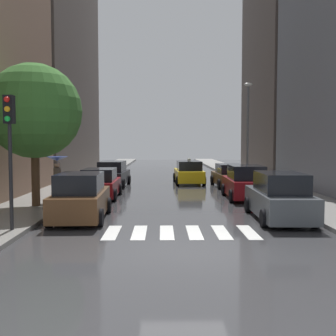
{
  "coord_description": "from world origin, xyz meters",
  "views": [
    {
      "loc": [
        -0.61,
        -11.05,
        2.96
      ],
      "look_at": [
        -0.11,
        22.74,
        0.87
      ],
      "focal_mm": 44.29,
      "sensor_mm": 36.0,
      "label": 1
    }
  ],
  "objects_px": {
    "parked_car_left_nearest": "(81,198)",
    "traffic_light_left_corner": "(9,132)",
    "parked_car_left_third": "(113,175)",
    "lamp_post_right": "(248,125)",
    "parked_car_right_second": "(245,183)",
    "parked_car_left_second": "(100,184)",
    "parked_car_right_nearest": "(279,198)",
    "taxi_midroad": "(189,173)",
    "parked_car_right_third": "(229,176)",
    "pedestrian_foreground": "(57,168)",
    "street_tree_left": "(34,111)"
  },
  "relations": [
    {
      "from": "taxi_midroad",
      "to": "traffic_light_left_corner",
      "type": "xyz_separation_m",
      "value": [
        -6.79,
        -16.57,
        2.52
      ]
    },
    {
      "from": "parked_car_left_second",
      "to": "taxi_midroad",
      "type": "relative_size",
      "value": 0.9
    },
    {
      "from": "parked_car_left_third",
      "to": "pedestrian_foreground",
      "type": "xyz_separation_m",
      "value": [
        -1.74,
        -7.85,
        0.91
      ]
    },
    {
      "from": "parked_car_left_second",
      "to": "traffic_light_left_corner",
      "type": "xyz_separation_m",
      "value": [
        -1.54,
        -8.73,
        2.54
      ]
    },
    {
      "from": "parked_car_left_second",
      "to": "parked_car_right_nearest",
      "type": "distance_m",
      "value": 10.02
    },
    {
      "from": "parked_car_right_nearest",
      "to": "parked_car_right_second",
      "type": "relative_size",
      "value": 1.1
    },
    {
      "from": "traffic_light_left_corner",
      "to": "lamp_post_right",
      "type": "xyz_separation_m",
      "value": [
        11.0,
        16.47,
        0.92
      ]
    },
    {
      "from": "taxi_midroad",
      "to": "pedestrian_foreground",
      "type": "height_order",
      "value": "pedestrian_foreground"
    },
    {
      "from": "parked_car_right_second",
      "to": "traffic_light_left_corner",
      "type": "relative_size",
      "value": 1.02
    },
    {
      "from": "parked_car_left_third",
      "to": "traffic_light_left_corner",
      "type": "bearing_deg",
      "value": 176.76
    },
    {
      "from": "parked_car_right_third",
      "to": "parked_car_left_nearest",
      "type": "bearing_deg",
      "value": 144.86
    },
    {
      "from": "parked_car_left_second",
      "to": "parked_car_right_second",
      "type": "bearing_deg",
      "value": -93.06
    },
    {
      "from": "parked_car_left_nearest",
      "to": "traffic_light_left_corner",
      "type": "height_order",
      "value": "traffic_light_left_corner"
    },
    {
      "from": "lamp_post_right",
      "to": "parked_car_right_nearest",
      "type": "bearing_deg",
      "value": -96.77
    },
    {
      "from": "parked_car_right_second",
      "to": "lamp_post_right",
      "type": "relative_size",
      "value": 0.62
    },
    {
      "from": "parked_car_left_second",
      "to": "taxi_midroad",
      "type": "xyz_separation_m",
      "value": [
        5.24,
        7.84,
        0.02
      ]
    },
    {
      "from": "taxi_midroad",
      "to": "lamp_post_right",
      "type": "relative_size",
      "value": 0.64
    },
    {
      "from": "street_tree_left",
      "to": "parked_car_left_second",
      "type": "bearing_deg",
      "value": 57.94
    },
    {
      "from": "parked_car_right_second",
      "to": "traffic_light_left_corner",
      "type": "distance_m",
      "value": 12.66
    },
    {
      "from": "parked_car_right_nearest",
      "to": "pedestrian_foreground",
      "type": "distance_m",
      "value": 10.5
    },
    {
      "from": "pedestrian_foreground",
      "to": "street_tree_left",
      "type": "relative_size",
      "value": 0.34
    },
    {
      "from": "taxi_midroad",
      "to": "parked_car_right_nearest",
      "type": "bearing_deg",
      "value": -171.67
    },
    {
      "from": "parked_car_left_second",
      "to": "parked_car_right_third",
      "type": "xyz_separation_m",
      "value": [
        7.78,
        5.45,
        -0.02
      ]
    },
    {
      "from": "taxi_midroad",
      "to": "parked_car_right_second",
      "type": "bearing_deg",
      "value": -165.41
    },
    {
      "from": "pedestrian_foreground",
      "to": "street_tree_left",
      "type": "bearing_deg",
      "value": -169.07
    },
    {
      "from": "parked_car_left_nearest",
      "to": "parked_car_left_third",
      "type": "xyz_separation_m",
      "value": [
        -0.2,
        12.05,
        -0.04
      ]
    },
    {
      "from": "parked_car_right_nearest",
      "to": "street_tree_left",
      "type": "bearing_deg",
      "value": 76.97
    },
    {
      "from": "parked_car_left_nearest",
      "to": "parked_car_right_second",
      "type": "distance_m",
      "value": 9.47
    },
    {
      "from": "taxi_midroad",
      "to": "lamp_post_right",
      "type": "distance_m",
      "value": 5.44
    },
    {
      "from": "parked_car_right_nearest",
      "to": "parked_car_right_third",
      "type": "xyz_separation_m",
      "value": [
        -0.0,
        11.76,
        -0.12
      ]
    },
    {
      "from": "parked_car_right_third",
      "to": "traffic_light_left_corner",
      "type": "bearing_deg",
      "value": 144.59
    },
    {
      "from": "parked_car_left_nearest",
      "to": "traffic_light_left_corner",
      "type": "relative_size",
      "value": 1.02
    },
    {
      "from": "parked_car_right_second",
      "to": "taxi_midroad",
      "type": "xyz_separation_m",
      "value": [
        -2.44,
        8.26,
        -0.06
      ]
    },
    {
      "from": "parked_car_right_third",
      "to": "taxi_midroad",
      "type": "bearing_deg",
      "value": 44.62
    },
    {
      "from": "street_tree_left",
      "to": "parked_car_right_nearest",
      "type": "bearing_deg",
      "value": -14.73
    },
    {
      "from": "parked_car_left_third",
      "to": "lamp_post_right",
      "type": "xyz_separation_m",
      "value": [
        9.47,
        1.9,
        3.41
      ]
    },
    {
      "from": "parked_car_right_nearest",
      "to": "parked_car_right_second",
      "type": "height_order",
      "value": "parked_car_right_nearest"
    },
    {
      "from": "traffic_light_left_corner",
      "to": "lamp_post_right",
      "type": "height_order",
      "value": "lamp_post_right"
    },
    {
      "from": "pedestrian_foreground",
      "to": "parked_car_left_second",
      "type": "bearing_deg",
      "value": -12.22
    },
    {
      "from": "parked_car_right_second",
      "to": "taxi_midroad",
      "type": "bearing_deg",
      "value": 17.28
    },
    {
      "from": "parked_car_left_nearest",
      "to": "parked_car_right_nearest",
      "type": "bearing_deg",
      "value": -92.32
    },
    {
      "from": "parked_car_left_nearest",
      "to": "parked_car_left_third",
      "type": "height_order",
      "value": "parked_car_left_nearest"
    },
    {
      "from": "street_tree_left",
      "to": "parked_car_left_third",
      "type": "bearing_deg",
      "value": 76.53
    },
    {
      "from": "parked_car_left_third",
      "to": "lamp_post_right",
      "type": "relative_size",
      "value": 0.65
    },
    {
      "from": "parked_car_left_third",
      "to": "lamp_post_right",
      "type": "height_order",
      "value": "lamp_post_right"
    },
    {
      "from": "parked_car_left_nearest",
      "to": "parked_car_left_second",
      "type": "distance_m",
      "value": 6.22
    },
    {
      "from": "street_tree_left",
      "to": "lamp_post_right",
      "type": "distance_m",
      "value": 16.37
    },
    {
      "from": "taxi_midroad",
      "to": "traffic_light_left_corner",
      "type": "bearing_deg",
      "value": 155.87
    },
    {
      "from": "parked_car_left_nearest",
      "to": "parked_car_right_nearest",
      "type": "height_order",
      "value": "parked_car_right_nearest"
    },
    {
      "from": "parked_car_left_nearest",
      "to": "parked_car_right_third",
      "type": "distance_m",
      "value": 13.92
    }
  ]
}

